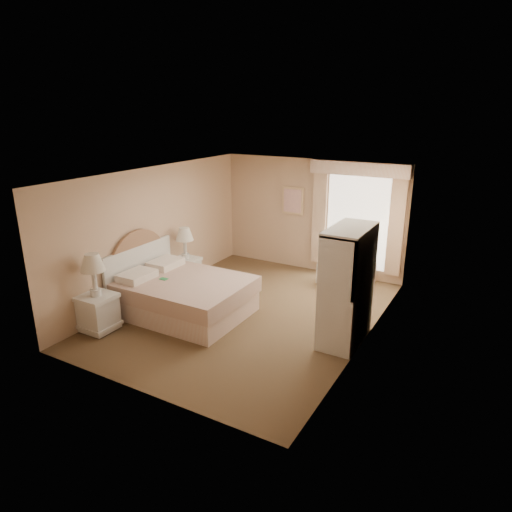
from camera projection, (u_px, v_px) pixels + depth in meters
The scene contains 9 objects.
room at pixel (249, 247), 7.85m from camera, with size 4.21×5.51×2.51m.
window at pixel (356, 218), 9.53m from camera, with size 2.05×0.22×2.51m.
framed_art at pixel (293, 201), 10.21m from camera, with size 0.52×0.04×0.62m.
bed at pixel (180, 293), 8.18m from camera, with size 2.19×1.73×1.53m.
nightstand_near at pixel (97, 303), 7.46m from camera, with size 0.55×0.55×1.32m.
nightstand_far at pixel (186, 264), 9.42m from camera, with size 0.50×0.50×1.22m.
round_table at pixel (354, 262), 9.55m from camera, with size 0.64×0.64×0.67m.
cafe_chair at pixel (329, 259), 9.60m from camera, with size 0.44×0.44×0.87m.
armoire at pixel (347, 295), 7.08m from camera, with size 0.56×1.12×1.86m.
Camera 1 is at (3.80, -6.47, 3.56)m, focal length 32.00 mm.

